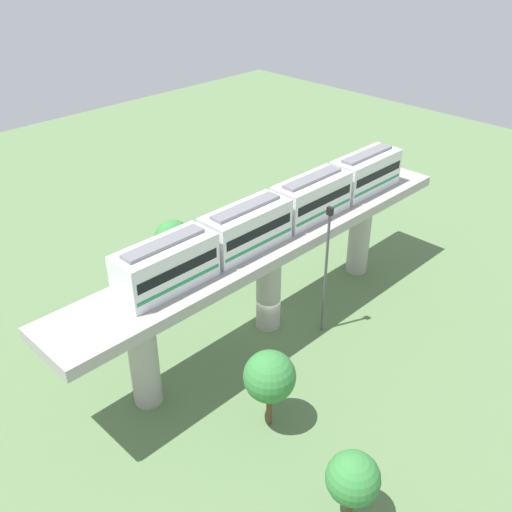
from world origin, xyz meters
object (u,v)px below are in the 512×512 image
(parked_car_orange, at_px, (82,330))
(tree_near_viaduct, at_px, (173,239))
(signal_post, at_px, (326,266))
(parked_car_white, at_px, (230,264))
(tree_mid_lot, at_px, (270,377))
(train, at_px, (280,212))
(tree_far_corner, at_px, (353,479))

(parked_car_orange, relative_size, tree_near_viaduct, 0.78)
(tree_near_viaduct, height_order, signal_post, signal_post)
(parked_car_white, bearing_deg, tree_mid_lot, 148.80)
(train, height_order, parked_car_white, train)
(tree_near_viaduct, height_order, tree_mid_lot, tree_mid_lot)
(tree_mid_lot, distance_m, signal_post, 10.84)
(train, distance_m, parked_car_white, 12.19)
(tree_near_viaduct, height_order, tree_far_corner, tree_near_viaduct)
(parked_car_white, bearing_deg, parked_car_orange, 90.31)
(tree_near_viaduct, relative_size, tree_far_corner, 1.20)
(parked_car_white, distance_m, parked_car_orange, 14.64)
(parked_car_white, relative_size, tree_mid_lot, 0.77)
(parked_car_white, distance_m, tree_near_viaduct, 5.75)
(train, height_order, tree_far_corner, train)
(train, xyz_separation_m, parked_car_orange, (9.04, 12.38, -8.87))
(parked_car_white, relative_size, tree_near_viaduct, 0.79)
(tree_far_corner, xyz_separation_m, signal_post, (11.55, -11.81, 2.77))
(parked_car_white, relative_size, tree_far_corner, 0.94)
(tree_near_viaduct, distance_m, tree_far_corner, 27.25)
(train, height_order, tree_near_viaduct, train)
(tree_far_corner, height_order, signal_post, signal_post)
(train, relative_size, tree_far_corner, 6.00)
(train, bearing_deg, tree_near_viaduct, 9.21)
(parked_car_white, relative_size, parked_car_orange, 1.01)
(tree_mid_lot, bearing_deg, parked_car_orange, 13.19)
(train, xyz_separation_m, signal_post, (-3.40, -1.39, -3.75))
(parked_car_orange, distance_m, signal_post, 19.25)
(train, relative_size, parked_car_orange, 6.41)
(parked_car_white, bearing_deg, train, 168.68)
(signal_post, bearing_deg, parked_car_white, -4.18)
(tree_mid_lot, bearing_deg, train, -50.06)
(parked_car_white, xyz_separation_m, tree_mid_lot, (-15.24, 10.81, 3.19))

